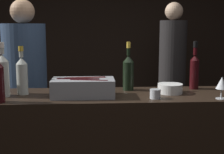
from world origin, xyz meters
TOP-DOWN VIEW (x-y plane):
  - wall_back_chalkboard at (0.00, 2.64)m, footprint 6.40×0.06m
  - ice_bin_with_bottles at (-0.20, 0.20)m, footprint 0.42×0.23m
  - bowl_white at (0.42, 0.28)m, footprint 0.18×0.18m
  - wine_glass at (0.71, 0.08)m, footprint 0.08×0.08m
  - candle_votive at (0.28, 0.11)m, footprint 0.07×0.07m
  - champagne_bottle at (0.13, 0.41)m, footprint 0.08×0.08m
  - red_wine_bottle_black_foil at (0.64, 0.43)m, footprint 0.07×0.07m
  - rose_wine_bottle at (-0.63, 0.30)m, footprint 0.08×0.08m
  - white_wine_bottle at (-0.75, 0.24)m, footprint 0.08×0.08m
  - person_in_hoodie at (0.81, 1.76)m, footprint 0.32×0.32m
  - person_blond_tee at (-0.74, 0.91)m, footprint 0.38×0.38m

SIDE VIEW (x-z plane):
  - person_blond_tee at x=-0.74m, z-range 0.10..1.89m
  - person_in_hoodie at x=0.81m, z-range 0.12..1.96m
  - candle_votive at x=0.28m, z-range 1.08..1.14m
  - bowl_white at x=0.42m, z-range 1.08..1.15m
  - ice_bin_with_bottles at x=-0.20m, z-range 1.08..1.21m
  - wine_glass at x=0.71m, z-range 1.11..1.25m
  - champagne_bottle at x=0.13m, z-range 1.04..1.40m
  - rose_wine_bottle at x=-0.63m, z-range 1.05..1.39m
  - red_wine_bottle_black_foil at x=0.64m, z-range 1.05..1.41m
  - white_wine_bottle at x=-0.75m, z-range 1.05..1.42m
  - wall_back_chalkboard at x=0.00m, z-range 0.00..2.80m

